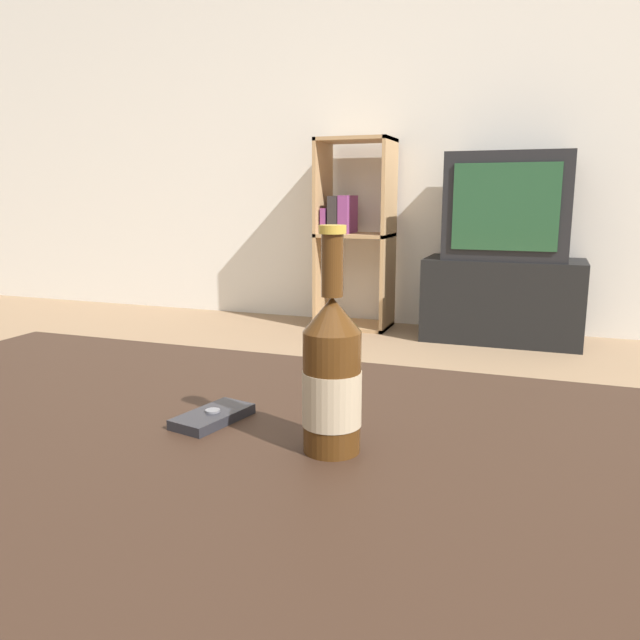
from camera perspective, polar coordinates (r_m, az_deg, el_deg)
The scene contains 7 objects.
back_wall at distance 3.76m, azimuth 13.85°, elevation 19.18°, with size 8.00×0.05×2.60m.
coffee_table at distance 0.88m, azimuth -12.96°, elevation -13.39°, with size 1.32×0.87×0.45m.
tv_stand at distance 3.47m, azimuth 16.33°, elevation 1.78°, with size 0.81×0.40×0.44m.
television at distance 3.42m, azimuth 16.79°, elevation 9.91°, with size 0.62×0.38×0.54m.
bookshelf at distance 3.64m, azimuth 2.92°, elevation 8.17°, with size 0.42×0.30×1.08m.
beer_bottle at distance 0.76m, azimuth 1.10°, elevation -5.17°, with size 0.07×0.07×0.28m.
cell_phone at distance 0.89m, azimuth -9.77°, elevation -8.68°, with size 0.08×0.13×0.02m.
Camera 1 is at (0.45, -0.67, 0.76)m, focal length 35.00 mm.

